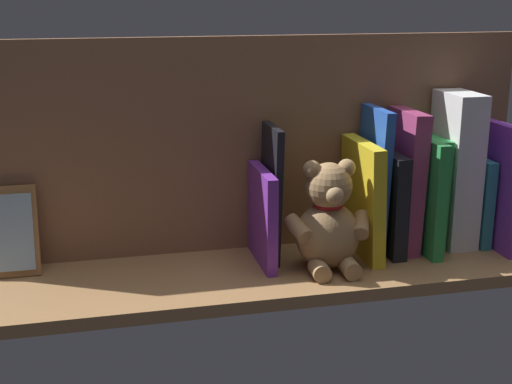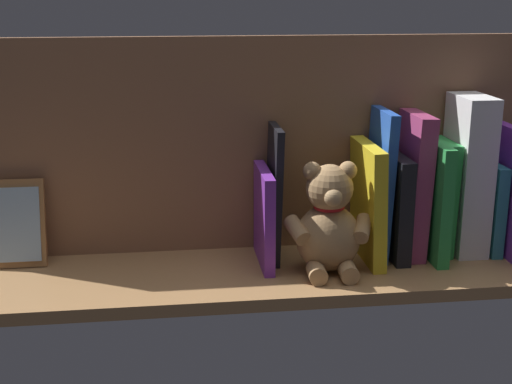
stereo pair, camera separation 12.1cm
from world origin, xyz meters
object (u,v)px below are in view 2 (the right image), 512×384
Objects in this scene: dictionary_thick_white at (467,175)px; book_0 at (509,192)px; picture_frame_leaning at (16,224)px; teddy_bear at (329,224)px.

book_0 is at bearing 159.42° from dictionary_thick_white.
dictionary_thick_white is 81.51cm from picture_frame_leaning.
dictionary_thick_white reaches higher than picture_frame_leaning.
teddy_bear is (27.29, 6.83, -5.97)cm from dictionary_thick_white.
teddy_bear reaches higher than picture_frame_leaning.
teddy_bear is at bearing 169.56° from picture_frame_leaning.
picture_frame_leaning is at bearing -7.42° from teddy_bear.
teddy_bear is 54.78cm from picture_frame_leaning.
book_0 reaches higher than picture_frame_leaning.
dictionary_thick_white is at bearing -162.92° from teddy_bear.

